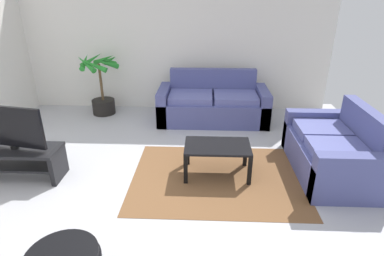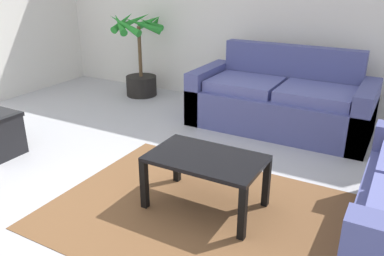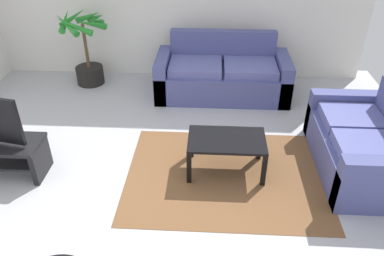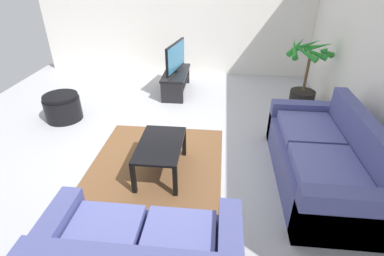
{
  "view_description": "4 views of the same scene",
  "coord_description": "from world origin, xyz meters",
  "px_view_note": "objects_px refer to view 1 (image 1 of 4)",
  "views": [
    {
      "loc": [
        0.58,
        -3.25,
        2.26
      ],
      "look_at": [
        0.42,
        0.4,
        0.65
      ],
      "focal_mm": 29.47,
      "sensor_mm": 36.0,
      "label": 1
    },
    {
      "loc": [
        1.94,
        -1.96,
        1.7
      ],
      "look_at": [
        0.38,
        0.83,
        0.43
      ],
      "focal_mm": 37.06,
      "sensor_mm": 36.0,
      "label": 2
    },
    {
      "loc": [
        0.56,
        -3.05,
        2.74
      ],
      "look_at": [
        0.36,
        0.45,
        0.51
      ],
      "focal_mm": 35.52,
      "sensor_mm": 36.0,
      "label": 3
    },
    {
      "loc": [
        3.64,
        1.06,
        2.35
      ],
      "look_at": [
        0.64,
        0.76,
        0.6
      ],
      "focal_mm": 27.52,
      "sensor_mm": 36.0,
      "label": 4
    }
  ],
  "objects_px": {
    "tv": "(10,127)",
    "potted_palm": "(101,88)",
    "couch_main": "(213,105)",
    "coffee_table": "(217,150)",
    "couch_loveseat": "(333,152)",
    "tv_stand": "(18,158)"
  },
  "relations": [
    {
      "from": "potted_palm",
      "to": "tv",
      "type": "bearing_deg",
      "value": -99.36
    },
    {
      "from": "couch_loveseat",
      "to": "tv",
      "type": "relative_size",
      "value": 1.68
    },
    {
      "from": "couch_main",
      "to": "potted_palm",
      "type": "relative_size",
      "value": 1.68
    },
    {
      "from": "couch_main",
      "to": "coffee_table",
      "type": "height_order",
      "value": "couch_main"
    },
    {
      "from": "coffee_table",
      "to": "potted_palm",
      "type": "height_order",
      "value": "potted_palm"
    },
    {
      "from": "tv",
      "to": "coffee_table",
      "type": "xyz_separation_m",
      "value": [
        2.56,
        0.19,
        -0.36
      ]
    },
    {
      "from": "couch_loveseat",
      "to": "potted_palm",
      "type": "bearing_deg",
      "value": 151.32
    },
    {
      "from": "couch_loveseat",
      "to": "potted_palm",
      "type": "distance_m",
      "value": 4.23
    },
    {
      "from": "tv_stand",
      "to": "potted_palm",
      "type": "relative_size",
      "value": 0.93
    },
    {
      "from": "tv_stand",
      "to": "coffee_table",
      "type": "xyz_separation_m",
      "value": [
        2.56,
        0.19,
        0.08
      ]
    },
    {
      "from": "tv",
      "to": "potted_palm",
      "type": "relative_size",
      "value": 0.78
    },
    {
      "from": "couch_loveseat",
      "to": "coffee_table",
      "type": "bearing_deg",
      "value": -175.26
    },
    {
      "from": "couch_loveseat",
      "to": "tv",
      "type": "distance_m",
      "value": 4.13
    },
    {
      "from": "tv",
      "to": "potted_palm",
      "type": "bearing_deg",
      "value": 80.64
    },
    {
      "from": "tv_stand",
      "to": "potted_palm",
      "type": "xyz_separation_m",
      "value": [
        0.39,
        2.35,
        0.24
      ]
    },
    {
      "from": "tv",
      "to": "coffee_table",
      "type": "bearing_deg",
      "value": 4.25
    },
    {
      "from": "couch_main",
      "to": "coffee_table",
      "type": "relative_size",
      "value": 2.34
    },
    {
      "from": "tv_stand",
      "to": "tv",
      "type": "bearing_deg",
      "value": 78.92
    },
    {
      "from": "couch_main",
      "to": "tv_stand",
      "type": "height_order",
      "value": "couch_main"
    },
    {
      "from": "couch_loveseat",
      "to": "potted_palm",
      "type": "height_order",
      "value": "potted_palm"
    },
    {
      "from": "tv_stand",
      "to": "potted_palm",
      "type": "height_order",
      "value": "potted_palm"
    },
    {
      "from": "potted_palm",
      "to": "tv_stand",
      "type": "bearing_deg",
      "value": -99.37
    }
  ]
}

